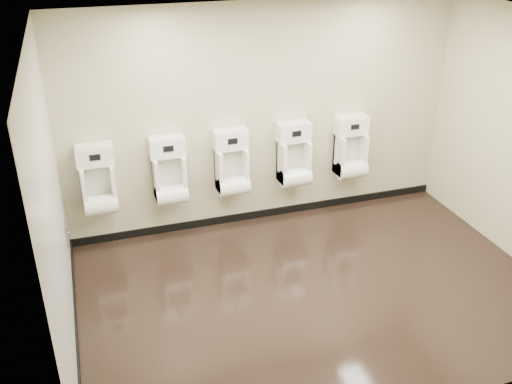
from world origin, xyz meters
TOP-DOWN VIEW (x-y plane):
  - ground at (0.00, 0.00)m, footprint 5.00×3.50m
  - ceiling at (0.00, 0.00)m, footprint 5.00×3.50m
  - back_wall at (0.00, 1.75)m, footprint 5.00×0.02m
  - front_wall at (0.00, -1.75)m, footprint 5.00×0.02m
  - left_wall at (-2.50, 0.00)m, footprint 0.02×3.50m
  - tile_overlay_left at (-2.50, 0.00)m, footprint 0.01×3.50m
  - skirting_back at (0.00, 1.74)m, footprint 5.00×0.02m
  - skirting_left at (-2.49, 0.00)m, footprint 0.02×3.50m
  - access_panel at (-2.48, 1.20)m, footprint 0.04×0.25m
  - urinal_0 at (-2.07, 1.61)m, footprint 0.43×0.33m
  - urinal_1 at (-1.24, 1.61)m, footprint 0.43×0.33m
  - urinal_2 at (-0.47, 1.61)m, footprint 0.43×0.33m
  - urinal_3 at (0.36, 1.61)m, footprint 0.43×0.33m
  - urinal_4 at (1.16, 1.61)m, footprint 0.43×0.33m

SIDE VIEW (x-z plane):
  - ground at x=0.00m, z-range 0.00..0.00m
  - skirting_back at x=0.00m, z-range 0.00..0.10m
  - skirting_left at x=-2.49m, z-range 0.00..0.10m
  - access_panel at x=-2.48m, z-range 0.38..0.62m
  - urinal_0 at x=-2.07m, z-range 0.44..1.25m
  - urinal_1 at x=-1.24m, z-range 0.44..1.25m
  - urinal_2 at x=-0.47m, z-range 0.44..1.25m
  - urinal_3 at x=0.36m, z-range 0.44..1.25m
  - urinal_4 at x=1.16m, z-range 0.44..1.25m
  - back_wall at x=0.00m, z-range 0.00..2.80m
  - front_wall at x=0.00m, z-range 0.00..2.80m
  - left_wall at x=-2.50m, z-range 0.00..2.80m
  - tile_overlay_left at x=-2.50m, z-range 0.00..2.80m
  - ceiling at x=0.00m, z-range 2.80..2.80m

